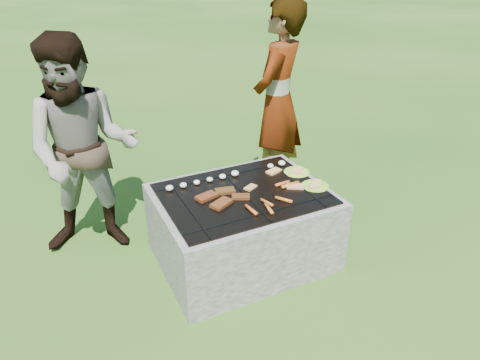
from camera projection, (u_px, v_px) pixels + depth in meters
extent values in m
plane|color=#1F4511|center=(243.00, 257.00, 3.53)|extent=(60.00, 60.00, 0.00)
cube|color=gray|center=(222.00, 203.00, 3.72)|extent=(1.30, 0.18, 0.60)
cube|color=#A59D92|center=(268.00, 256.00, 3.07)|extent=(1.30, 0.18, 0.60)
cube|color=#9C948A|center=(175.00, 246.00, 3.18)|extent=(0.18, 0.64, 0.60)
cube|color=#9F978D|center=(302.00, 211.00, 3.61)|extent=(0.18, 0.64, 0.60)
cube|color=black|center=(243.00, 233.00, 3.42)|extent=(0.94, 0.64, 0.48)
sphere|color=#FF5914|center=(243.00, 210.00, 3.32)|extent=(0.10, 0.10, 0.10)
cube|color=black|center=(243.00, 194.00, 3.25)|extent=(1.20, 0.90, 0.01)
cylinder|color=black|center=(187.00, 207.00, 3.07)|extent=(0.01, 0.88, 0.01)
cylinder|color=black|center=(243.00, 193.00, 3.25)|extent=(0.01, 0.88, 0.01)
cylinder|color=black|center=(293.00, 181.00, 3.42)|extent=(0.01, 0.88, 0.01)
cylinder|color=black|center=(263.00, 213.00, 2.99)|extent=(1.18, 0.01, 0.01)
cylinder|color=black|center=(226.00, 176.00, 3.50)|extent=(1.18, 0.01, 0.01)
ellipsoid|color=#EBE5C7|center=(170.00, 188.00, 3.27)|extent=(0.06, 0.06, 0.04)
ellipsoid|color=#F3E4CE|center=(183.00, 185.00, 3.32)|extent=(0.05, 0.05, 0.04)
ellipsoid|color=white|center=(197.00, 182.00, 3.36)|extent=(0.05, 0.05, 0.04)
ellipsoid|color=#F0E8CB|center=(210.00, 179.00, 3.40)|extent=(0.05, 0.05, 0.04)
ellipsoid|color=white|center=(223.00, 176.00, 3.45)|extent=(0.05, 0.05, 0.04)
ellipsoid|color=white|center=(235.00, 173.00, 3.49)|extent=(0.06, 0.06, 0.04)
ellipsoid|color=beige|center=(270.00, 166.00, 3.62)|extent=(0.05, 0.05, 0.04)
ellipsoid|color=beige|center=(282.00, 163.00, 3.66)|extent=(0.06, 0.06, 0.04)
cube|color=brown|center=(206.00, 197.00, 3.18)|extent=(0.18, 0.13, 0.02)
cube|color=brown|center=(225.00, 191.00, 3.25)|extent=(0.16, 0.11, 0.02)
cube|color=#95431B|center=(221.00, 203.00, 3.09)|extent=(0.19, 0.16, 0.02)
cube|color=brown|center=(241.00, 197.00, 3.18)|extent=(0.15, 0.13, 0.02)
cylinder|color=#F04527|center=(282.00, 183.00, 3.36)|extent=(0.13, 0.04, 0.02)
cylinder|color=orange|center=(290.00, 185.00, 3.33)|extent=(0.16, 0.04, 0.03)
cylinder|color=orange|center=(267.00, 202.00, 3.10)|extent=(0.06, 0.12, 0.02)
cylinder|color=orange|center=(284.00, 200.00, 3.13)|extent=(0.10, 0.13, 0.03)
cylinder|color=orange|center=(251.00, 210.00, 3.01)|extent=(0.04, 0.14, 0.03)
cylinder|color=orange|center=(269.00, 208.00, 3.03)|extent=(0.04, 0.14, 0.03)
cube|color=tan|center=(251.00, 187.00, 3.31)|extent=(0.12, 0.10, 0.01)
cube|color=#EBB978|center=(295.00, 186.00, 3.32)|extent=(0.15, 0.14, 0.02)
cube|color=#D4BB6C|center=(274.00, 171.00, 3.55)|extent=(0.14, 0.11, 0.02)
cylinder|color=#FFF63C|center=(297.00, 173.00, 3.56)|extent=(0.27, 0.27, 0.01)
cube|color=tan|center=(296.00, 172.00, 3.53)|extent=(0.11, 0.09, 0.02)
cube|color=#DEB172|center=(299.00, 169.00, 3.58)|extent=(0.11, 0.09, 0.02)
cylinder|color=#A9CC30|center=(315.00, 186.00, 3.35)|extent=(0.27, 0.27, 0.01)
cube|color=#E6D575|center=(315.00, 186.00, 3.32)|extent=(0.09, 0.06, 0.02)
cube|color=#F6C87E|center=(317.00, 183.00, 3.37)|extent=(0.11, 0.11, 0.02)
imported|color=#9F9685|center=(278.00, 103.00, 4.11)|extent=(0.83, 0.79, 1.90)
imported|color=gray|center=(84.00, 151.00, 3.28)|extent=(1.02, 0.91, 1.76)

